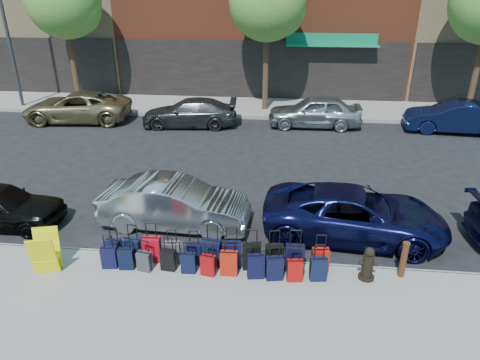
# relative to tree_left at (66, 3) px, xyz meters

# --- Properties ---
(ground) EXTENTS (120.00, 120.00, 0.00)m
(ground) POSITION_rel_tree_left_xyz_m (9.86, -9.50, -5.41)
(ground) COLOR black
(ground) RESTS_ON ground
(sidewalk_near) EXTENTS (60.00, 4.00, 0.15)m
(sidewalk_near) POSITION_rel_tree_left_xyz_m (9.86, -16.00, -5.34)
(sidewalk_near) COLOR gray
(sidewalk_near) RESTS_ON ground
(sidewalk_far) EXTENTS (60.00, 4.00, 0.15)m
(sidewalk_far) POSITION_rel_tree_left_xyz_m (9.86, 0.50, -5.34)
(sidewalk_far) COLOR gray
(sidewalk_far) RESTS_ON ground
(curb_near) EXTENTS (60.00, 0.08, 0.15)m
(curb_near) POSITION_rel_tree_left_xyz_m (9.86, -13.98, -5.34)
(curb_near) COLOR gray
(curb_near) RESTS_ON ground
(curb_far) EXTENTS (60.00, 0.08, 0.15)m
(curb_far) POSITION_rel_tree_left_xyz_m (9.86, -1.52, -5.34)
(curb_far) COLOR gray
(curb_far) RESTS_ON ground
(tree_left) EXTENTS (3.80, 3.80, 7.27)m
(tree_left) POSITION_rel_tree_left_xyz_m (0.00, 0.00, 0.00)
(tree_left) COLOR black
(tree_left) RESTS_ON sidewalk_far
(tree_center) EXTENTS (3.80, 3.80, 7.27)m
(tree_center) POSITION_rel_tree_left_xyz_m (10.50, 0.00, 0.00)
(tree_center) COLOR black
(tree_center) RESTS_ON sidewalk_far
(streetlight) EXTENTS (2.59, 0.18, 8.00)m
(streetlight) POSITION_rel_tree_left_xyz_m (-2.94, -0.70, -0.75)
(streetlight) COLOR #333338
(streetlight) RESTS_ON sidewalk_far
(suitcase_front_0) EXTENTS (0.39, 0.26, 0.88)m
(suitcase_front_0) POSITION_rel_tree_left_xyz_m (7.41, -14.29, -4.99)
(suitcase_front_0) COLOR black
(suitcase_front_0) RESTS_ON sidewalk_near
(suitcase_front_1) EXTENTS (0.43, 0.27, 0.98)m
(suitcase_front_1) POSITION_rel_tree_left_xyz_m (7.90, -14.31, -4.95)
(suitcase_front_1) COLOR black
(suitcase_front_1) RESTS_ON sidewalk_near
(suitcase_front_2) EXTENTS (0.44, 0.26, 1.03)m
(suitcase_front_2) POSITION_rel_tree_left_xyz_m (8.37, -14.26, -4.94)
(suitcase_front_2) COLOR #AB0B1A
(suitcase_front_2) RESTS_ON sidewalk_near
(suitcase_front_3) EXTENTS (0.38, 0.24, 0.88)m
(suitcase_front_3) POSITION_rel_tree_left_xyz_m (8.88, -14.27, -4.99)
(suitcase_front_3) COLOR #414147
(suitcase_front_3) RESTS_ON sidewalk_near
(suitcase_front_4) EXTENTS (0.37, 0.21, 0.89)m
(suitcase_front_4) POSITION_rel_tree_left_xyz_m (9.41, -14.26, -4.98)
(suitcase_front_4) COLOR black
(suitcase_front_4) RESTS_ON sidewalk_near
(suitcase_front_5) EXTENTS (0.48, 0.30, 1.08)m
(suitcase_front_5) POSITION_rel_tree_left_xyz_m (9.85, -14.26, -4.92)
(suitcase_front_5) COLOR black
(suitcase_front_5) RESTS_ON sidewalk_near
(suitcase_front_6) EXTENTS (0.45, 0.28, 1.05)m
(suitcase_front_6) POSITION_rel_tree_left_xyz_m (10.33, -14.28, -4.93)
(suitcase_front_6) COLOR black
(suitcase_front_6) RESTS_ON sidewalk_near
(suitcase_front_7) EXTENTS (0.45, 0.28, 1.03)m
(suitcase_front_7) POSITION_rel_tree_left_xyz_m (10.81, -14.31, -4.94)
(suitcase_front_7) COLOR black
(suitcase_front_7) RESTS_ON sidewalk_near
(suitcase_front_8) EXTENTS (0.46, 0.31, 1.01)m
(suitcase_front_8) POSITION_rel_tree_left_xyz_m (11.35, -14.27, -4.94)
(suitcase_front_8) COLOR black
(suitcase_front_8) RESTS_ON sidewalk_near
(suitcase_front_9) EXTENTS (0.45, 0.26, 1.06)m
(suitcase_front_9) POSITION_rel_tree_left_xyz_m (11.82, -14.27, -4.93)
(suitcase_front_9) COLOR black
(suitcase_front_9) RESTS_ON sidewalk_near
(suitcase_front_10) EXTENTS (0.42, 0.26, 0.96)m
(suitcase_front_10) POSITION_rel_tree_left_xyz_m (12.42, -14.25, -4.96)
(suitcase_front_10) COLOR #B3110B
(suitcase_front_10) RESTS_ON sidewalk_near
(suitcase_back_0) EXTENTS (0.38, 0.25, 0.86)m
(suitcase_back_0) POSITION_rel_tree_left_xyz_m (7.43, -14.63, -4.99)
(suitcase_back_0) COLOR black
(suitcase_back_0) RESTS_ON sidewalk_near
(suitcase_back_1) EXTENTS (0.37, 0.24, 0.85)m
(suitcase_back_1) POSITION_rel_tree_left_xyz_m (7.85, -14.63, -5.00)
(suitcase_back_1) COLOR black
(suitcase_back_1) RESTS_ON sidewalk_near
(suitcase_back_2) EXTENTS (0.36, 0.26, 0.80)m
(suitcase_back_2) POSITION_rel_tree_left_xyz_m (8.30, -14.67, -5.01)
(suitcase_back_2) COLOR #323236
(suitcase_back_2) RESTS_ON sidewalk_near
(suitcase_back_3) EXTENTS (0.38, 0.24, 0.85)m
(suitcase_back_3) POSITION_rel_tree_left_xyz_m (8.85, -14.57, -5.00)
(suitcase_back_3) COLOR black
(suitcase_back_3) RESTS_ON sidewalk_near
(suitcase_back_4) EXTENTS (0.34, 0.21, 0.81)m
(suitcase_back_4) POSITION_rel_tree_left_xyz_m (9.35, -14.63, -5.01)
(suitcase_back_4) COLOR black
(suitcase_back_4) RESTS_ON sidewalk_near
(suitcase_back_5) EXTENTS (0.37, 0.26, 0.81)m
(suitcase_back_5) POSITION_rel_tree_left_xyz_m (9.83, -14.67, -5.01)
(suitcase_back_5) COLOR maroon
(suitcase_back_5) RESTS_ON sidewalk_near
(suitcase_back_6) EXTENTS (0.41, 0.24, 0.95)m
(suitcase_back_6) POSITION_rel_tree_left_xyz_m (10.30, -14.60, -4.96)
(suitcase_back_6) COLOR #B1190B
(suitcase_back_6) RESTS_ON sidewalk_near
(suitcase_back_7) EXTENTS (0.42, 0.29, 0.93)m
(suitcase_back_7) POSITION_rel_tree_left_xyz_m (10.93, -14.64, -4.97)
(suitcase_back_7) COLOR black
(suitcase_back_7) RESTS_ON sidewalk_near
(suitcase_back_8) EXTENTS (0.42, 0.29, 0.92)m
(suitcase_back_8) POSITION_rel_tree_left_xyz_m (11.36, -14.66, -4.98)
(suitcase_back_8) COLOR black
(suitcase_back_8) RESTS_ON sidewalk_near
(suitcase_back_9) EXTENTS (0.37, 0.24, 0.84)m
(suitcase_back_9) POSITION_rel_tree_left_xyz_m (11.83, -14.67, -5.00)
(suitcase_back_9) COLOR #A80C0A
(suitcase_back_9) RESTS_ON sidewalk_near
(suitcase_back_10) EXTENTS (0.40, 0.26, 0.90)m
(suitcase_back_10) POSITION_rel_tree_left_xyz_m (12.36, -14.58, -4.98)
(suitcase_back_10) COLOR black
(suitcase_back_10) RESTS_ON sidewalk_near
(fire_hydrant) EXTENTS (0.42, 0.37, 0.83)m
(fire_hydrant) POSITION_rel_tree_left_xyz_m (13.48, -14.42, -4.88)
(fire_hydrant) COLOR black
(fire_hydrant) RESTS_ON sidewalk_near
(bollard) EXTENTS (0.17, 0.17, 0.90)m
(bollard) POSITION_rel_tree_left_xyz_m (14.30, -14.25, -4.80)
(bollard) COLOR #38190C
(bollard) RESTS_ON sidewalk_near
(display_rack) EXTENTS (0.72, 0.76, 1.02)m
(display_rack) POSITION_rel_tree_left_xyz_m (6.03, -14.93, -4.76)
(display_rack) COLOR yellow
(display_rack) RESTS_ON sidewalk_near
(car_near_1) EXTENTS (4.28, 1.65, 1.39)m
(car_near_1) POSITION_rel_tree_left_xyz_m (8.45, -12.31, -4.72)
(car_near_1) COLOR #B9BCC0
(car_near_1) RESTS_ON ground
(car_near_2) EXTENTS (5.09, 2.69, 1.37)m
(car_near_2) POSITION_rel_tree_left_xyz_m (13.44, -12.33, -4.73)
(car_near_2) COLOR #0D103B
(car_near_2) RESTS_ON ground
(car_far_0) EXTENTS (5.44, 2.85, 1.46)m
(car_far_0) POSITION_rel_tree_left_xyz_m (1.08, -2.78, -4.68)
(car_far_0) COLOR #95835B
(car_far_0) RESTS_ON ground
(car_far_1) EXTENTS (4.70, 2.22, 1.32)m
(car_far_1) POSITION_rel_tree_left_xyz_m (6.86, -2.98, -4.75)
(car_far_1) COLOR #37373A
(car_far_1) RESTS_ON ground
(car_far_2) EXTENTS (4.46, 1.87, 1.51)m
(car_far_2) POSITION_rel_tree_left_xyz_m (12.88, -2.45, -4.66)
(car_far_2) COLOR #B5B9BD
(car_far_2) RESTS_ON ground
(car_far_3) EXTENTS (4.53, 1.94, 1.45)m
(car_far_3) POSITION_rel_tree_left_xyz_m (19.29, -2.64, -4.69)
(car_far_3) COLOR #0D163C
(car_far_3) RESTS_ON ground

